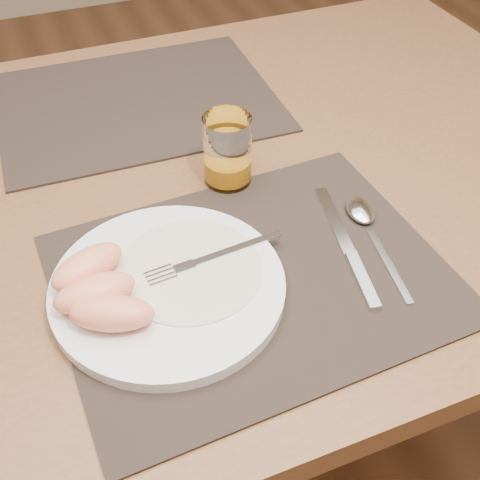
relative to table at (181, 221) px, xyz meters
The scene contains 11 objects.
ground 0.67m from the table, ahead, with size 5.00×5.00×0.00m, color brown.
table is the anchor object (origin of this frame).
placemat_near 0.24m from the table, 83.52° to the right, with size 0.45×0.35×0.00m, color #2E231D.
placemat_far 0.24m from the table, 90.39° to the left, with size 0.45×0.35×0.00m, color #2E231D.
plate 0.24m from the table, 109.97° to the right, with size 0.27×0.27×0.02m, color white.
plate_dressing 0.23m from the table, 102.93° to the right, with size 0.17×0.17×0.00m.
fork 0.22m from the table, 97.77° to the right, with size 0.18×0.03×0.00m.
knife 0.29m from the table, 57.12° to the right, with size 0.06×0.22×0.01m.
spoon 0.28m from the table, 42.84° to the right, with size 0.05×0.19×0.01m.
juice_glass 0.15m from the table, 28.85° to the right, with size 0.07×0.07×0.10m.
grapefruit_wedges 0.28m from the table, 126.48° to the right, with size 0.11×0.15×0.04m.
Camera 1 is at (-0.17, -0.67, 1.28)m, focal length 45.00 mm.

